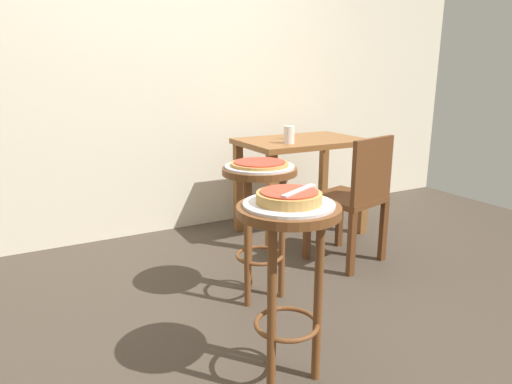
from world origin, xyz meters
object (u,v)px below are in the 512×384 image
stool_foreground (288,254)px  serving_plate_middle (260,166)px  stool_middle (260,203)px  dining_table (301,156)px  pizza_server_knife (299,190)px  cup_near_edge (289,135)px  pizza_middle (260,164)px  serving_plate_foreground (289,204)px  wooden_chair (355,195)px  condiment_shaker (286,134)px  pizza_foreground (289,197)px

stool_foreground → serving_plate_middle: (0.25, 0.67, 0.20)m
stool_foreground → stool_middle: same height
dining_table → pizza_server_knife: bearing=-124.4°
cup_near_edge → pizza_middle: bearing=-132.4°
stool_foreground → serving_plate_foreground: serving_plate_foreground is taller
dining_table → pizza_server_knife: size_ratio=4.22×
wooden_chair → stool_foreground: bearing=-142.1°
dining_table → pizza_server_knife: (-1.02, -1.49, 0.20)m
pizza_middle → dining_table: (0.80, 0.80, -0.16)m
pizza_server_knife → wooden_chair: bearing=12.8°
condiment_shaker → pizza_server_knife: condiment_shaker is taller
pizza_foreground → pizza_middle: bearing=70.0°
serving_plate_foreground → serving_plate_middle: bearing=70.0°
pizza_middle → wooden_chair: wooden_chair is taller
stool_middle → pizza_middle: 0.22m
pizza_foreground → condiment_shaker: (0.95, 1.53, 0.00)m
dining_table → pizza_server_knife: 1.82m
pizza_foreground → serving_plate_middle: (0.25, 0.67, -0.03)m
dining_table → cup_near_edge: 0.31m
serving_plate_foreground → condiment_shaker: (0.95, 1.53, 0.03)m
pizza_server_knife → pizza_middle: bearing=46.1°
dining_table → cup_near_edge: bearing=-146.1°
serving_plate_foreground → wooden_chair: size_ratio=0.41×
serving_plate_foreground → serving_plate_middle: 0.72m
stool_foreground → wooden_chair: bearing=37.9°
wooden_chair → serving_plate_middle: bearing=-170.9°
stool_middle → dining_table: bearing=44.7°
pizza_server_knife → stool_foreground: bearing=119.7°
pizza_middle → condiment_shaker: (0.71, 0.86, 0.01)m
serving_plate_foreground → serving_plate_middle: (0.25, 0.67, 0.00)m
pizza_middle → serving_plate_middle: bearing=0.0°
stool_foreground → serving_plate_middle: bearing=70.0°
cup_near_edge → pizza_foreground: bearing=-122.5°
wooden_chair → pizza_server_knife: wooden_chair is taller
pizza_middle → pizza_server_knife: bearing=-107.3°
stool_middle → pizza_middle: size_ratio=2.43×
stool_foreground → condiment_shaker: 1.82m
serving_plate_middle → pizza_server_knife: bearing=-107.3°
stool_foreground → serving_plate_foreground: (-0.00, -0.00, 0.20)m
cup_near_edge → dining_table: bearing=33.9°
wooden_chair → pizza_foreground: bearing=-142.1°
condiment_shaker → stool_middle: bearing=-129.4°
stool_middle → serving_plate_middle: size_ratio=2.03×
condiment_shaker → wooden_chair: bearing=-84.5°
pizza_foreground → condiment_shaker: condiment_shaker is taller
serving_plate_middle → wooden_chair: wooden_chair is taller
pizza_foreground → pizza_server_knife: size_ratio=1.13×
serving_plate_middle → wooden_chair: 0.84m
wooden_chair → pizza_middle: bearing=-170.9°
serving_plate_foreground → cup_near_edge: size_ratio=2.82×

